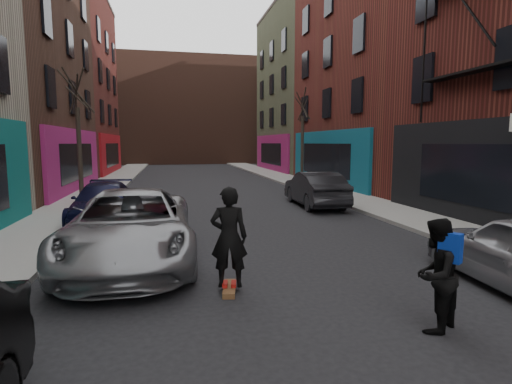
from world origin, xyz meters
name	(u,v)px	position (x,y,z in m)	size (l,w,h in m)	color
sidewalk_left	(116,179)	(-6.25, 30.00, 0.07)	(2.50, 84.00, 0.13)	gray
sidewalk_right	(278,176)	(6.25, 30.00, 0.07)	(2.50, 84.00, 0.13)	gray
buildings_right	(502,33)	(13.50, 16.00, 8.00)	(12.00, 56.00, 16.00)	#45291D
building_far	(186,112)	(0.00, 56.00, 7.00)	(40.00, 10.00, 14.00)	#47281E
tree_left_far	(78,128)	(-6.20, 18.00, 3.38)	(2.00, 2.00, 6.50)	black
tree_right_far	(302,131)	(6.20, 24.00, 3.53)	(2.00, 2.00, 6.80)	black
parked_left_far	(131,227)	(-3.20, 8.39, 0.83)	(2.74, 5.95, 1.65)	gray
parked_left_end	(103,202)	(-4.60, 13.57, 0.67)	(1.88, 4.63, 1.34)	black
parked_right_end	(315,189)	(3.84, 15.25, 0.76)	(1.60, 4.59, 1.51)	black
skateboard	(229,289)	(-1.26, 6.05, 0.05)	(0.22, 0.80, 0.10)	brown
skateboarder	(229,237)	(-1.26, 6.05, 1.03)	(0.68, 0.45, 1.86)	black
pedestrian	(436,274)	(1.45, 3.90, 0.84)	(1.02, 0.97, 1.67)	black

